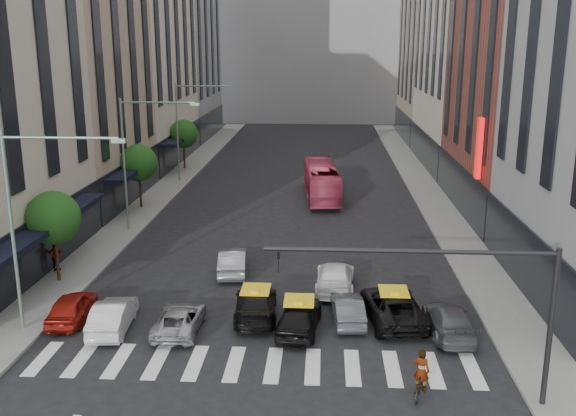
% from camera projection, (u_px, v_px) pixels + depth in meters
% --- Properties ---
extents(ground, '(160.00, 160.00, 0.00)m').
position_uv_depth(ground, '(255.00, 384.00, 24.63)').
color(ground, black).
rests_on(ground, ground).
extents(sidewalk_left, '(3.00, 96.00, 0.15)m').
position_uv_depth(sidewalk_left, '(158.00, 196.00, 54.24)').
color(sidewalk_left, slate).
rests_on(sidewalk_left, ground).
extents(sidewalk_right, '(3.00, 96.00, 0.15)m').
position_uv_depth(sidewalk_right, '(432.00, 200.00, 52.94)').
color(sidewalk_right, slate).
rests_on(sidewalk_right, ground).
extents(building_left_b, '(8.00, 16.00, 24.00)m').
position_uv_depth(building_left_b, '(74.00, 51.00, 49.61)').
color(building_left_b, tan).
rests_on(building_left_b, ground).
extents(building_left_d, '(8.00, 18.00, 30.00)m').
position_uv_depth(building_left_d, '(179.00, 24.00, 84.60)').
color(building_left_d, gray).
rests_on(building_left_d, ground).
extents(building_right_b, '(8.00, 18.00, 26.00)m').
position_uv_depth(building_right_b, '(526.00, 38.00, 46.48)').
color(building_right_b, brown).
rests_on(building_right_b, ground).
extents(building_right_d, '(8.00, 18.00, 28.00)m').
position_uv_depth(building_right_d, '(438.00, 31.00, 82.94)').
color(building_right_d, tan).
rests_on(building_right_d, ground).
extents(building_far, '(30.00, 10.00, 36.00)m').
position_uv_depth(building_far, '(311.00, 7.00, 102.21)').
color(building_far, gray).
rests_on(building_far, ground).
extents(tree_near, '(2.88, 2.88, 4.95)m').
position_uv_depth(tree_near, '(53.00, 218.00, 34.03)').
color(tree_near, black).
rests_on(tree_near, sidewalk_left).
extents(tree_mid, '(2.88, 2.88, 4.95)m').
position_uv_depth(tree_mid, '(139.00, 163.00, 49.49)').
color(tree_mid, black).
rests_on(tree_mid, sidewalk_left).
extents(tree_far, '(2.88, 2.88, 4.95)m').
position_uv_depth(tree_far, '(183.00, 134.00, 64.95)').
color(tree_far, black).
rests_on(tree_far, sidewalk_left).
extents(streetlamp_near, '(5.38, 0.25, 9.00)m').
position_uv_depth(streetlamp_near, '(31.00, 206.00, 27.57)').
color(streetlamp_near, gray).
rests_on(streetlamp_near, sidewalk_left).
extents(streetlamp_mid, '(5.38, 0.25, 9.00)m').
position_uv_depth(streetlamp_mid, '(137.00, 147.00, 43.03)').
color(streetlamp_mid, gray).
rests_on(streetlamp_mid, sidewalk_left).
extents(streetlamp_far, '(5.38, 0.25, 9.00)m').
position_uv_depth(streetlamp_far, '(187.00, 119.00, 58.48)').
color(streetlamp_far, gray).
rests_on(streetlamp_far, sidewalk_left).
extents(traffic_signal, '(10.10, 0.20, 6.00)m').
position_uv_depth(traffic_signal, '(472.00, 289.00, 22.10)').
color(traffic_signal, black).
rests_on(traffic_signal, ground).
extents(liberty_sign, '(0.30, 0.70, 4.00)m').
position_uv_depth(liberty_sign, '(479.00, 148.00, 41.73)').
color(liberty_sign, red).
rests_on(liberty_sign, ground).
extents(car_red, '(1.84, 4.04, 1.34)m').
position_uv_depth(car_red, '(72.00, 307.00, 30.07)').
color(car_red, maroon).
rests_on(car_red, ground).
extents(car_white_front, '(1.81, 4.34, 1.39)m').
position_uv_depth(car_white_front, '(113.00, 315.00, 29.08)').
color(car_white_front, '#BBBBBB').
rests_on(car_white_front, ground).
extents(car_silver, '(1.96, 4.20, 1.16)m').
position_uv_depth(car_silver, '(180.00, 319.00, 28.97)').
color(car_silver, '#9A9A9F').
rests_on(car_silver, ground).
extents(taxi_left, '(2.33, 4.97, 1.40)m').
position_uv_depth(taxi_left, '(256.00, 304.00, 30.37)').
color(taxi_left, black).
rests_on(taxi_left, ground).
extents(taxi_center, '(2.17, 4.49, 1.48)m').
position_uv_depth(taxi_center, '(299.00, 316.00, 28.90)').
color(taxi_center, black).
rests_on(taxi_center, ground).
extents(car_grey_mid, '(1.64, 3.92, 1.26)m').
position_uv_depth(car_grey_mid, '(348.00, 309.00, 29.96)').
color(car_grey_mid, '#414449').
rests_on(car_grey_mid, ground).
extents(taxi_right, '(3.09, 5.52, 1.46)m').
position_uv_depth(taxi_right, '(393.00, 306.00, 30.02)').
color(taxi_right, black).
rests_on(taxi_right, ground).
extents(car_grey_curb, '(1.98, 4.56, 1.31)m').
position_uv_depth(car_grey_curb, '(449.00, 321.00, 28.65)').
color(car_grey_curb, '#45494D').
rests_on(car_grey_curb, ground).
extents(car_row2_left, '(1.90, 4.43, 1.42)m').
position_uv_depth(car_row2_left, '(233.00, 261.00, 36.25)').
color(car_row2_left, '#95959A').
rests_on(car_row2_left, ground).
extents(car_row2_right, '(2.17, 4.91, 1.40)m').
position_uv_depth(car_row2_right, '(335.00, 277.00, 33.85)').
color(car_row2_right, white).
rests_on(car_row2_right, ground).
extents(bus, '(3.28, 10.67, 2.93)m').
position_uv_depth(bus, '(322.00, 181.00, 53.42)').
color(bus, '#B93656').
rests_on(bus, ground).
extents(motorcycle, '(1.12, 1.72, 0.85)m').
position_uv_depth(motorcycle, '(420.00, 386.00, 23.63)').
color(motorcycle, black).
rests_on(motorcycle, ground).
extents(rider, '(0.70, 0.58, 1.64)m').
position_uv_depth(rider, '(422.00, 355.00, 23.31)').
color(rider, gray).
rests_on(rider, motorcycle).
extents(pedestrian_far, '(0.99, 0.42, 1.69)m').
position_uv_depth(pedestrian_far, '(56.00, 257.00, 36.10)').
color(pedestrian_far, gray).
rests_on(pedestrian_far, sidewalk_left).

